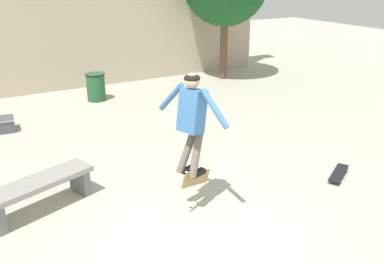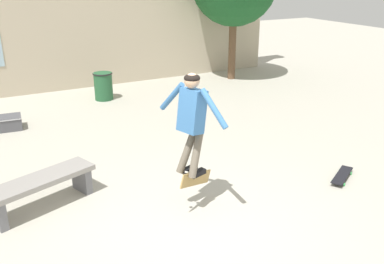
{
  "view_description": "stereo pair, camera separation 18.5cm",
  "coord_description": "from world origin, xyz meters",
  "px_view_note": "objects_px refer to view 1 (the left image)",
  "views": [
    {
      "loc": [
        -2.54,
        -4.32,
        3.38
      ],
      "look_at": [
        0.23,
        0.53,
        1.23
      ],
      "focal_mm": 40.0,
      "sensor_mm": 36.0,
      "label": 1
    },
    {
      "loc": [
        -2.38,
        -4.41,
        3.38
      ],
      "look_at": [
        0.23,
        0.53,
        1.23
      ],
      "focal_mm": 40.0,
      "sensor_mm": 36.0,
      "label": 2
    }
  ],
  "objects_px": {
    "skater": "(192,116)",
    "skateboard_resting": "(339,173)",
    "park_bench": "(40,188)",
    "skateboard_flipping": "(196,178)",
    "trash_bin": "(96,86)"
  },
  "relations": [
    {
      "from": "park_bench",
      "to": "skateboard_resting",
      "type": "distance_m",
      "value": 4.9
    },
    {
      "from": "skateboard_flipping",
      "to": "trash_bin",
      "type": "bearing_deg",
      "value": 54.18
    },
    {
      "from": "park_bench",
      "to": "skateboard_flipping",
      "type": "distance_m",
      "value": 2.3
    },
    {
      "from": "park_bench",
      "to": "skater",
      "type": "xyz_separation_m",
      "value": [
        1.96,
        -1.08,
        1.11
      ]
    },
    {
      "from": "trash_bin",
      "to": "park_bench",
      "type": "bearing_deg",
      "value": -116.13
    },
    {
      "from": "skateboard_flipping",
      "to": "skateboard_resting",
      "type": "height_order",
      "value": "skateboard_flipping"
    },
    {
      "from": "trash_bin",
      "to": "skateboard_resting",
      "type": "distance_m",
      "value": 6.89
    },
    {
      "from": "skater",
      "to": "skateboard_flipping",
      "type": "relative_size",
      "value": 2.01
    },
    {
      "from": "skater",
      "to": "skateboard_flipping",
      "type": "height_order",
      "value": "skater"
    },
    {
      "from": "trash_bin",
      "to": "skater",
      "type": "bearing_deg",
      "value": -94.97
    },
    {
      "from": "park_bench",
      "to": "skateboard_resting",
      "type": "height_order",
      "value": "park_bench"
    },
    {
      "from": "park_bench",
      "to": "skateboard_resting",
      "type": "xyz_separation_m",
      "value": [
        4.68,
        -1.43,
        -0.29
      ]
    },
    {
      "from": "skater",
      "to": "skateboard_resting",
      "type": "xyz_separation_m",
      "value": [
        2.72,
        -0.35,
        -1.4
      ]
    },
    {
      "from": "trash_bin",
      "to": "skateboard_flipping",
      "type": "relative_size",
      "value": 1.0
    },
    {
      "from": "skateboard_resting",
      "to": "park_bench",
      "type": "bearing_deg",
      "value": -47.12
    }
  ]
}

